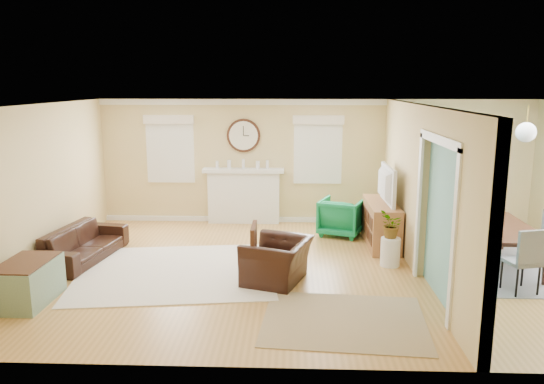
# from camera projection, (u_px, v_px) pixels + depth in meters

# --- Properties ---
(floor) EXTENTS (9.00, 9.00, 0.00)m
(floor) POSITION_uv_depth(u_px,v_px,m) (321.00, 270.00, 8.44)
(floor) COLOR #B07D3D
(floor) RESTS_ON ground
(wall_back) EXTENTS (9.00, 0.02, 2.60)m
(wall_back) POSITION_uv_depth(u_px,v_px,m) (315.00, 162.00, 11.12)
(wall_back) COLOR #CFBB76
(wall_back) RESTS_ON ground
(wall_front) EXTENTS (9.00, 0.02, 2.60)m
(wall_front) POSITION_uv_depth(u_px,v_px,m) (339.00, 250.00, 5.25)
(wall_front) COLOR #CFBB76
(wall_front) RESTS_ON ground
(wall_left) EXTENTS (0.02, 6.00, 2.60)m
(wall_left) POSITION_uv_depth(u_px,v_px,m) (37.00, 188.00, 8.36)
(wall_left) COLOR #CFBB76
(wall_left) RESTS_ON ground
(ceiling) EXTENTS (9.00, 6.00, 0.02)m
(ceiling) POSITION_uv_depth(u_px,v_px,m) (325.00, 105.00, 7.92)
(ceiling) COLOR white
(ceiling) RESTS_ON wall_back
(partition) EXTENTS (0.17, 6.00, 2.60)m
(partition) POSITION_uv_depth(u_px,v_px,m) (418.00, 184.00, 8.39)
(partition) COLOR #CFBB76
(partition) RESTS_ON ground
(fireplace) EXTENTS (1.70, 0.30, 1.17)m
(fireplace) POSITION_uv_depth(u_px,v_px,m) (244.00, 195.00, 11.20)
(fireplace) COLOR white
(fireplace) RESTS_ON ground
(wall_clock) EXTENTS (0.70, 0.07, 0.70)m
(wall_clock) POSITION_uv_depth(u_px,v_px,m) (244.00, 136.00, 11.03)
(wall_clock) COLOR #412012
(wall_clock) RESTS_ON wall_back
(window_left) EXTENTS (1.05, 0.13, 1.42)m
(window_left) POSITION_uv_depth(u_px,v_px,m) (170.00, 144.00, 11.12)
(window_left) COLOR white
(window_left) RESTS_ON wall_back
(window_right) EXTENTS (1.05, 0.13, 1.42)m
(window_right) POSITION_uv_depth(u_px,v_px,m) (318.00, 145.00, 11.00)
(window_right) COLOR white
(window_right) RESTS_ON wall_back
(pendant) EXTENTS (0.30, 0.30, 0.55)m
(pendant) POSITION_uv_depth(u_px,v_px,m) (526.00, 132.00, 7.88)
(pendant) COLOR gold
(pendant) RESTS_ON ceiling
(rug_cream) EXTENTS (3.31, 2.97, 0.02)m
(rug_cream) POSITION_uv_depth(u_px,v_px,m) (176.00, 272.00, 8.34)
(rug_cream) COLOR silver
(rug_cream) RESTS_ON floor
(rug_jute) EXTENTS (2.14, 1.80, 0.01)m
(rug_jute) POSITION_uv_depth(u_px,v_px,m) (344.00, 320.00, 6.63)
(rug_jute) COLOR tan
(rug_jute) RESTS_ON floor
(rug_grey) EXTENTS (2.23, 2.78, 0.01)m
(rug_grey) POSITION_uv_depth(u_px,v_px,m) (495.00, 265.00, 8.65)
(rug_grey) COLOR slate
(rug_grey) RESTS_ON floor
(sofa) EXTENTS (1.00, 2.00, 0.56)m
(sofa) POSITION_uv_depth(u_px,v_px,m) (83.00, 244.00, 8.88)
(sofa) COLOR black
(sofa) RESTS_ON floor
(eames_chair) EXTENTS (1.14, 1.22, 0.65)m
(eames_chair) POSITION_uv_depth(u_px,v_px,m) (277.00, 261.00, 7.89)
(eames_chair) COLOR black
(eames_chair) RESTS_ON floor
(green_chair) EXTENTS (1.00, 1.02, 0.72)m
(green_chair) POSITION_uv_depth(u_px,v_px,m) (341.00, 217.00, 10.32)
(green_chair) COLOR #096438
(green_chair) RESTS_ON floor
(trunk) EXTENTS (0.63, 1.01, 0.58)m
(trunk) POSITION_uv_depth(u_px,v_px,m) (27.00, 282.00, 7.14)
(trunk) COLOR gray
(trunk) RESTS_ON floor
(credenza) EXTENTS (0.52, 1.52, 0.80)m
(credenza) POSITION_uv_depth(u_px,v_px,m) (381.00, 224.00, 9.67)
(credenza) COLOR #A56637
(credenza) RESTS_ON floor
(tv) EXTENTS (0.17, 1.16, 0.67)m
(tv) POSITION_uv_depth(u_px,v_px,m) (381.00, 184.00, 9.52)
(tv) COLOR black
(tv) RESTS_ON credenza
(garden_stool) EXTENTS (0.32, 0.32, 0.46)m
(garden_stool) POSITION_uv_depth(u_px,v_px,m) (390.00, 252.00, 8.60)
(garden_stool) COLOR white
(garden_stool) RESTS_ON floor
(potted_plant) EXTENTS (0.42, 0.47, 0.45)m
(potted_plant) POSITION_uv_depth(u_px,v_px,m) (392.00, 225.00, 8.50)
(potted_plant) COLOR #337F33
(potted_plant) RESTS_ON garden_stool
(dining_table) EXTENTS (1.11, 1.94, 0.67)m
(dining_table) POSITION_uv_depth(u_px,v_px,m) (497.00, 246.00, 8.59)
(dining_table) COLOR #412012
(dining_table) RESTS_ON floor
(dining_chair_n) EXTENTS (0.43, 0.43, 0.92)m
(dining_chair_n) POSITION_uv_depth(u_px,v_px,m) (475.00, 216.00, 9.70)
(dining_chair_n) COLOR slate
(dining_chair_n) RESTS_ON floor
(dining_chair_s) EXTENTS (0.52, 0.52, 0.96)m
(dining_chair_s) POSITION_uv_depth(u_px,v_px,m) (522.00, 254.00, 7.44)
(dining_chair_s) COLOR slate
(dining_chair_s) RESTS_ON floor
(dining_chair_w) EXTENTS (0.49, 0.49, 0.90)m
(dining_chair_w) POSITION_uv_depth(u_px,v_px,m) (462.00, 233.00, 8.61)
(dining_chair_w) COLOR white
(dining_chair_w) RESTS_ON floor
(dining_chair_e) EXTENTS (0.41, 0.41, 0.89)m
(dining_chair_e) POSITION_uv_depth(u_px,v_px,m) (538.00, 234.00, 8.58)
(dining_chair_e) COLOR slate
(dining_chair_e) RESTS_ON floor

